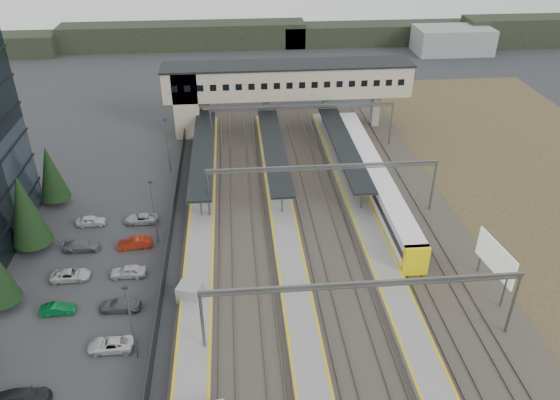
{
  "coord_description": "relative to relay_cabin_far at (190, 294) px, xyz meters",
  "views": [
    {
      "loc": [
        1.56,
        -43.67,
        36.93
      ],
      "look_at": [
        6.53,
        11.6,
        4.0
      ],
      "focal_mm": 35.0,
      "sensor_mm": 36.0,
      "label": 1
    }
  ],
  "objects": [
    {
      "name": "ground",
      "position": [
        3.65,
        0.93,
        -1.04
      ],
      "size": [
        220.0,
        220.0,
        0.0
      ],
      "primitive_type": "plane",
      "color": "#2B2B2D",
      "rests_on": "ground"
    },
    {
      "name": "car_park",
      "position": [
        -9.58,
        -4.98,
        -0.44
      ],
      "size": [
        10.53,
        44.47,
        1.3
      ],
      "color": "#9F0E18",
      "rests_on": "ground"
    },
    {
      "name": "lampposts",
      "position": [
        -4.35,
        2.18,
        3.29
      ],
      "size": [
        0.5,
        53.25,
        8.07
      ],
      "color": "slate",
      "rests_on": "ground"
    },
    {
      "name": "fence",
      "position": [
        -2.85,
        5.93,
        -0.04
      ],
      "size": [
        0.08,
        90.0,
        2.0
      ],
      "color": "#26282B",
      "rests_on": "ground"
    },
    {
      "name": "relay_cabin_far",
      "position": [
        0.0,
        0.0,
        0.0
      ],
      "size": [
        2.77,
        2.54,
        2.09
      ],
      "color": "gray",
      "rests_on": "ground"
    },
    {
      "name": "rail_corridor",
      "position": [
        12.98,
        5.93,
        -0.76
      ],
      "size": [
        34.0,
        90.0,
        0.92
      ],
      "color": "#37322B",
      "rests_on": "ground"
    },
    {
      "name": "canopies",
      "position": [
        10.65,
        27.93,
        2.88
      ],
      "size": [
        23.1,
        30.0,
        3.28
      ],
      "color": "black",
      "rests_on": "ground"
    },
    {
      "name": "footbridge",
      "position": [
        11.35,
        42.93,
        6.89
      ],
      "size": [
        40.4,
        6.4,
        11.2
      ],
      "color": "#AFA58C",
      "rests_on": "ground"
    },
    {
      "name": "gantries",
      "position": [
        15.65,
        3.93,
        4.95
      ],
      "size": [
        28.4,
        62.28,
        7.17
      ],
      "color": "slate",
      "rests_on": "ground"
    },
    {
      "name": "train",
      "position": [
        23.65,
        20.61,
        0.92
      ],
      "size": [
        2.75,
        38.17,
        3.46
      ],
      "color": "white",
      "rests_on": "ground"
    },
    {
      "name": "billboard",
      "position": [
        30.71,
        -0.82,
        2.85
      ],
      "size": [
        0.99,
        6.57,
        5.72
      ],
      "color": "slate",
      "rests_on": "ground"
    },
    {
      "name": "treeline_far",
      "position": [
        27.45,
        93.21,
        1.9
      ],
      "size": [
        170.0,
        19.0,
        7.0
      ],
      "color": "black",
      "rests_on": "ground"
    }
  ]
}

